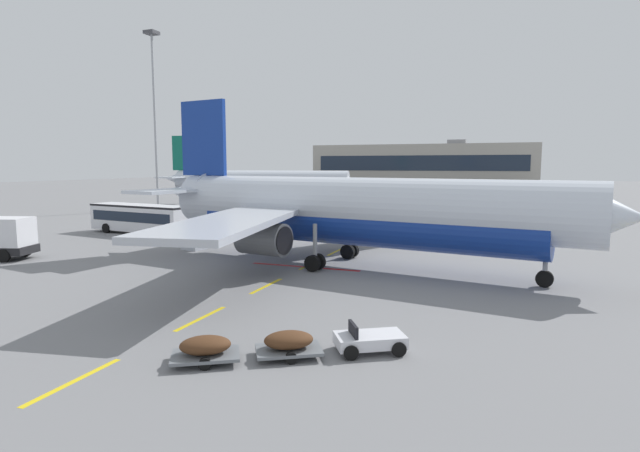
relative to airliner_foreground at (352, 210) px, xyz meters
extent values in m
plane|color=slate|center=(19.08, 16.56, -3.95)|extent=(400.00, 400.00, 0.00)
cube|color=yellow|center=(-2.92, -21.46, -3.95)|extent=(0.24, 4.00, 0.01)
cube|color=yellow|center=(-2.92, -14.14, -3.95)|extent=(0.24, 4.00, 0.01)
cube|color=yellow|center=(-2.92, -7.38, -3.95)|extent=(0.24, 4.00, 0.01)
cube|color=yellow|center=(-2.92, -0.41, -3.95)|extent=(0.24, 4.00, 0.01)
cube|color=yellow|center=(-2.92, 5.28, -3.95)|extent=(0.24, 4.00, 0.01)
cube|color=yellow|center=(-2.92, 11.10, -3.95)|extent=(0.24, 4.00, 0.01)
cube|color=yellow|center=(-2.92, 16.87, -3.95)|extent=(0.24, 4.00, 0.01)
cube|color=yellow|center=(-2.92, 23.39, -3.95)|extent=(0.24, 4.00, 0.01)
cube|color=yellow|center=(-2.92, 30.19, -3.95)|extent=(0.24, 4.00, 0.01)
cube|color=yellow|center=(-2.92, 36.51, -3.95)|extent=(0.24, 4.00, 0.01)
cube|color=yellow|center=(-2.92, 43.65, -3.95)|extent=(0.24, 4.00, 0.01)
cube|color=yellow|center=(-2.92, 49.42, -3.95)|extent=(0.24, 4.00, 0.01)
cube|color=yellow|center=(-2.92, 55.90, -3.95)|extent=(0.24, 4.00, 0.01)
cube|color=yellow|center=(-2.92, 61.82, -3.95)|extent=(0.24, 4.00, 0.01)
cube|color=#B21414|center=(-2.92, -1.44, -3.95)|extent=(8.00, 0.40, 0.01)
cylinder|color=silver|center=(0.58, -0.09, 0.35)|extent=(30.32, 8.58, 3.80)
cylinder|color=navy|center=(0.58, -0.09, -0.69)|extent=(24.74, 7.38, 3.50)
cone|color=silver|center=(15.43, -2.51, 0.35)|extent=(4.05, 4.24, 3.72)
cone|color=silver|center=(-14.97, 2.43, 0.83)|extent=(4.66, 3.86, 3.23)
cube|color=#192333|center=(14.40, -2.34, 1.02)|extent=(2.04, 3.07, 0.60)
cube|color=navy|center=(-13.24, 2.15, 5.25)|extent=(4.40, 1.06, 6.00)
cube|color=silver|center=(-13.42, 5.42, 1.11)|extent=(4.18, 6.83, 0.24)
cube|color=silver|center=(-14.45, -0.90, 1.11)|extent=(4.18, 6.83, 0.24)
cube|color=#B7BCC6|center=(-1.98, 8.93, -0.12)|extent=(12.33, 17.23, 0.36)
cube|color=#B7BCC6|center=(-4.71, -7.85, -0.12)|extent=(7.70, 17.58, 0.36)
cylinder|color=#4C4F54|center=(-2.61, 6.00, -1.57)|extent=(3.50, 2.59, 2.10)
cylinder|color=black|center=(-1.03, 5.74, -1.57)|extent=(0.40, 1.78, 1.79)
cylinder|color=#4C4F54|center=(-4.38, -4.86, -1.57)|extent=(3.50, 2.59, 2.10)
cylinder|color=black|center=(-2.80, -5.12, -1.57)|extent=(0.40, 1.78, 1.79)
cylinder|color=gray|center=(12.32, -2.00, -2.12)|extent=(0.28, 0.28, 2.67)
cylinder|color=black|center=(12.32, -2.00, -3.45)|extent=(1.02, 0.44, 0.99)
cylinder|color=gray|center=(-0.98, 2.79, -2.09)|extent=(0.28, 0.28, 2.61)
cylinder|color=black|center=(-0.92, 3.14, -3.40)|extent=(1.14, 0.52, 1.10)
cylinder|color=black|center=(-1.04, 2.45, -3.40)|extent=(1.14, 0.52, 1.10)
cylinder|color=gray|center=(-1.81, -2.34, -2.09)|extent=(0.28, 0.28, 2.61)
cylinder|color=black|center=(-1.76, -1.99, -3.40)|extent=(1.14, 0.52, 1.10)
cylinder|color=black|center=(-1.87, -2.69, -3.40)|extent=(1.14, 0.52, 1.10)
cylinder|color=silver|center=(-29.08, 43.10, 0.28)|extent=(29.86, 8.32, 3.74)
cylinder|color=#0F604C|center=(-29.08, 43.10, -0.74)|extent=(24.37, 7.16, 3.44)
cone|color=silver|center=(-14.44, 45.41, 0.28)|extent=(3.98, 4.16, 3.67)
cone|color=silver|center=(-44.40, 40.68, 0.75)|extent=(4.58, 3.79, 3.18)
cube|color=#192333|center=(-15.46, 45.25, 0.94)|extent=(1.99, 3.02, 0.59)
cube|color=#0F604C|center=(-42.70, 40.95, 5.11)|extent=(4.34, 1.03, 5.91)
cube|color=silver|center=(-43.87, 43.95, 1.03)|extent=(4.10, 6.72, 0.24)
cube|color=silver|center=(-42.89, 37.73, 1.03)|extent=(4.10, 6.72, 0.24)
cube|color=#B7BCC6|center=(-34.25, 50.76, -0.18)|extent=(7.65, 17.32, 0.35)
cube|color=#B7BCC6|center=(-31.64, 34.22, -0.18)|extent=(12.09, 16.98, 0.35)
cylinder|color=#4C4F54|center=(-33.94, 47.81, -1.61)|extent=(3.44, 2.53, 2.07)
cylinder|color=black|center=(-32.38, 48.06, -1.61)|extent=(0.39, 1.75, 1.76)
cylinder|color=#4C4F54|center=(-32.25, 37.11, -1.61)|extent=(3.44, 2.53, 2.07)
cylinder|color=black|center=(-30.69, 37.36, -1.61)|extent=(0.39, 1.75, 1.76)
cylinder|color=gray|center=(-17.50, 44.92, -2.15)|extent=(0.28, 0.28, 2.62)
cylinder|color=black|center=(-17.50, 44.92, -3.46)|extent=(1.01, 0.42, 0.97)
cylinder|color=gray|center=(-31.42, 45.32, -2.12)|extent=(0.28, 0.28, 2.57)
cylinder|color=black|center=(-31.48, 45.66, -3.41)|extent=(1.12, 0.51, 1.08)
cylinder|color=black|center=(-31.37, 44.98, -3.41)|extent=(1.12, 0.51, 1.08)
cylinder|color=gray|center=(-30.63, 40.26, -2.12)|extent=(0.28, 0.28, 2.57)
cylinder|color=black|center=(-30.68, 40.60, -3.41)|extent=(1.12, 0.51, 1.08)
cylinder|color=black|center=(-30.57, 39.92, -3.41)|extent=(1.12, 0.51, 1.08)
cube|color=silver|center=(-25.24, 8.48, -2.30)|extent=(12.27, 4.44, 2.70)
cube|color=#192333|center=(-25.24, 8.48, -2.10)|extent=(11.32, 4.34, 1.00)
cube|color=black|center=(-25.24, 8.48, -1.07)|extent=(12.29, 4.46, 0.20)
cylinder|color=black|center=(-21.00, 9.21, -3.45)|extent=(1.04, 0.46, 1.00)
cylinder|color=black|center=(-21.40, 6.54, -3.45)|extent=(1.04, 0.46, 1.00)
cylinder|color=black|center=(-28.60, 10.35, -3.45)|extent=(1.04, 0.46, 1.00)
cylinder|color=black|center=(-29.00, 7.68, -3.45)|extent=(1.04, 0.46, 1.00)
cylinder|color=black|center=(-24.09, -7.59, -3.47)|extent=(1.00, 0.54, 0.96)
cylinder|color=black|center=(-24.76, -5.29, -3.47)|extent=(1.00, 0.54, 0.96)
cube|color=silver|center=(5.48, -15.47, -3.49)|extent=(2.95, 2.54, 0.44)
cube|color=black|center=(4.93, -15.81, -3.09)|extent=(0.68, 1.02, 0.56)
cylinder|color=black|center=(5.90, -14.40, -3.67)|extent=(0.57, 0.44, 0.56)
cylinder|color=black|center=(6.62, -15.60, -3.67)|extent=(0.57, 0.44, 0.56)
cylinder|color=black|center=(4.34, -15.34, -3.67)|extent=(0.57, 0.44, 0.56)
cylinder|color=black|center=(5.06, -16.54, -3.67)|extent=(0.57, 0.44, 0.56)
cube|color=slate|center=(2.83, -17.07, -3.67)|extent=(2.83, 2.52, 0.12)
ellipsoid|color=#4C2D19|center=(2.83, -17.07, -3.29)|extent=(2.18, 1.97, 0.64)
cylinder|color=black|center=(2.48, -16.49, -3.73)|extent=(0.45, 0.35, 0.44)
cylinder|color=black|center=(3.17, -17.65, -3.73)|extent=(0.45, 0.35, 0.44)
cube|color=slate|center=(0.25, -18.62, -3.67)|extent=(2.83, 2.52, 0.12)
ellipsoid|color=#4C2D19|center=(0.25, -18.62, -3.29)|extent=(2.18, 1.97, 0.64)
cylinder|color=black|center=(-0.09, -18.04, -3.73)|extent=(0.45, 0.35, 0.44)
cylinder|color=black|center=(0.60, -19.19, -3.73)|extent=(0.45, 0.35, 0.44)
cube|color=#B7BCC6|center=(-14.41, 2.13, -3.15)|extent=(1.81, 1.78, 1.60)
cube|color=silver|center=(-14.41, 2.13, -3.15)|extent=(1.61, 0.28, 1.36)
cylinder|color=slate|center=(-41.29, 31.69, -3.65)|extent=(0.70, 0.70, 0.60)
cylinder|color=#9EA0A5|center=(-41.29, 31.69, 9.32)|extent=(0.36, 0.36, 26.55)
cube|color=#3F3F44|center=(-41.29, 31.69, 22.85)|extent=(1.80, 1.80, 0.50)
cube|color=#9E998E|center=(-18.36, 145.10, 2.97)|extent=(74.22, 20.88, 13.84)
cube|color=#192333|center=(-18.36, 134.60, 3.66)|extent=(68.29, 0.12, 4.98)
cube|color=gray|center=(-7.23, 145.10, 10.69)|extent=(6.00, 5.00, 1.60)
camera|label=1|loc=(10.23, -33.53, 3.12)|focal=28.48mm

